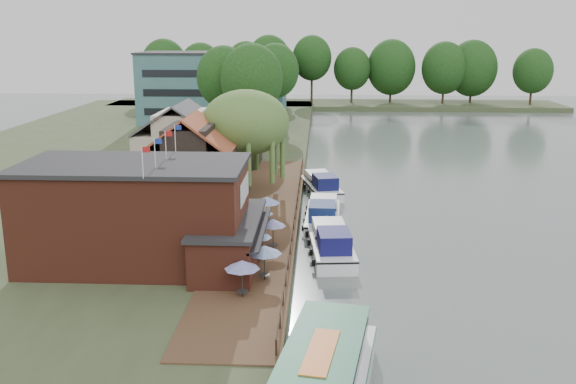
{
  "coord_description": "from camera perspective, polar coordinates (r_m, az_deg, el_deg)",
  "views": [
    {
      "loc": [
        -3.25,
        -43.24,
        17.08
      ],
      "look_at": [
        -6.0,
        12.0,
        3.0
      ],
      "focal_mm": 40.0,
      "sensor_mm": 36.0,
      "label": 1
    }
  ],
  "objects": [
    {
      "name": "cruiser_1",
      "position": [
        57.53,
        3.12,
        -1.71
      ],
      "size": [
        3.67,
        10.35,
        2.5
      ],
      "primitive_type": null,
      "rotation": [
        0.0,
        0.0,
        -0.03
      ],
      "color": "white",
      "rests_on": "ground"
    },
    {
      "name": "swan",
      "position": [
        37.61,
        5.56,
        -12.43
      ],
      "size": [
        0.44,
        0.44,
        0.44
      ],
      "primitive_type": "sphere",
      "color": "white",
      "rests_on": "ground"
    },
    {
      "name": "cottage_b",
      "position": [
        69.85,
        -9.41,
        4.34
      ],
      "size": [
        9.6,
        8.6,
        8.5
      ],
      "primitive_type": null,
      "color": "beige",
      "rests_on": "land_bank"
    },
    {
      "name": "quay_rail",
      "position": [
        55.99,
        0.64,
        -1.87
      ],
      "size": [
        0.2,
        49.0,
        1.0
      ],
      "primitive_type": null,
      "color": "black",
      "rests_on": "land_bank"
    },
    {
      "name": "bank_tree_1",
      "position": [
        92.9,
        -5.68,
        8.58
      ],
      "size": [
        7.73,
        7.73,
        13.92
      ],
      "primitive_type": null,
      "color": "#143811",
      "rests_on": "land_bank"
    },
    {
      "name": "bank_tree_5",
      "position": [
        138.69,
        -0.8,
        10.37
      ],
      "size": [
        6.19,
        6.19,
        13.24
      ],
      "primitive_type": null,
      "color": "#143811",
      "rests_on": "land_bank"
    },
    {
      "name": "ground",
      "position": [
        46.61,
        6.7,
        -7.32
      ],
      "size": [
        260.0,
        260.0,
        0.0
      ],
      "primitive_type": "plane",
      "color": "#54615E",
      "rests_on": "ground"
    },
    {
      "name": "bank_tree_3",
      "position": [
        123.62,
        -2.99,
        9.91
      ],
      "size": [
        6.64,
        6.64,
        13.4
      ],
      "primitive_type": null,
      "color": "#143811",
      "rests_on": "land_bank"
    },
    {
      "name": "cruiser_0",
      "position": [
        49.85,
        3.85,
        -4.23
      ],
      "size": [
        4.34,
        10.74,
        2.56
      ],
      "primitive_type": null,
      "rotation": [
        0.0,
        0.0,
        0.09
      ],
      "color": "white",
      "rests_on": "ground"
    },
    {
      "name": "umbrella_2",
      "position": [
        45.2,
        -2.68,
        -4.84
      ],
      "size": [
        1.96,
        1.96,
        2.38
      ],
      "primitive_type": null,
      "color": "navy",
      "rests_on": "quay_deck"
    },
    {
      "name": "umbrella_0",
      "position": [
        39.6,
        -4.08,
        -7.69
      ],
      "size": [
        2.2,
        2.2,
        2.38
      ],
      "primitive_type": null,
      "color": "navy",
      "rests_on": "quay_deck"
    },
    {
      "name": "umbrella_4",
      "position": [
        50.86,
        -2.52,
        -2.64
      ],
      "size": [
        2.16,
        2.16,
        2.38
      ],
      "primitive_type": null,
      "color": "#1C469C",
      "rests_on": "quay_deck"
    },
    {
      "name": "bank_tree_4",
      "position": [
        130.33,
        -3.72,
        10.22
      ],
      "size": [
        8.11,
        8.11,
        13.83
      ],
      "primitive_type": null,
      "color": "#143811",
      "rests_on": "land_bank"
    },
    {
      "name": "pub",
      "position": [
        45.33,
        -10.99,
        -1.9
      ],
      "size": [
        20.0,
        11.0,
        7.3
      ],
      "primitive_type": null,
      "color": "maroon",
      "rests_on": "land_bank"
    },
    {
      "name": "hotel_block",
      "position": [
        115.21,
        -6.61,
        9.24
      ],
      "size": [
        25.4,
        12.4,
        12.3
      ],
      "primitive_type": null,
      "color": "#38666B",
      "rests_on": "land_bank"
    },
    {
      "name": "land_bank",
      "position": [
        84.34,
        -15.72,
        2.4
      ],
      "size": [
        50.0,
        140.0,
        1.0
      ],
      "primitive_type": "cube",
      "color": "#384728",
      "rests_on": "ground"
    },
    {
      "name": "cruiser_2",
      "position": [
        68.36,
        2.96,
        0.83
      ],
      "size": [
        5.36,
        10.4,
        2.41
      ],
      "primitive_type": null,
      "rotation": [
        0.0,
        0.0,
        0.23
      ],
      "color": "white",
      "rests_on": "ground"
    },
    {
      "name": "bank_tree_0",
      "position": [
        87.43,
        -3.22,
        8.41
      ],
      "size": [
        8.38,
        8.38,
        14.34
      ],
      "primitive_type": null,
      "color": "#143811",
      "rests_on": "land_bank"
    },
    {
      "name": "bank_tree_2",
      "position": [
        103.04,
        -1.13,
        9.22
      ],
      "size": [
        7.47,
        7.47,
        14.0
      ],
      "primitive_type": null,
      "color": "#143811",
      "rests_on": "land_bank"
    },
    {
      "name": "umbrella_1",
      "position": [
        42.08,
        -2.11,
        -6.31
      ],
      "size": [
        2.3,
        2.3,
        2.38
      ],
      "primitive_type": null,
      "color": "#1A4793",
      "rests_on": "quay_deck"
    },
    {
      "name": "cottage_a",
      "position": [
        59.62,
        -8.58,
        2.68
      ],
      "size": [
        8.6,
        7.6,
        8.5
      ],
      "primitive_type": null,
      "color": "black",
      "rests_on": "land_bank"
    },
    {
      "name": "willow",
      "position": [
        63.6,
        -3.75,
        4.41
      ],
      "size": [
        8.6,
        8.6,
        10.43
      ],
      "primitive_type": null,
      "color": "#476B2D",
      "rests_on": "land_bank"
    },
    {
      "name": "cottage_c",
      "position": [
        77.9,
        -5.14,
        5.49
      ],
      "size": [
        7.6,
        7.6,
        8.5
      ],
      "primitive_type": null,
      "color": "black",
      "rests_on": "land_bank"
    },
    {
      "name": "umbrella_5",
      "position": [
        53.95,
        -1.92,
        -1.64
      ],
      "size": [
        2.32,
        2.32,
        2.38
      ],
      "primitive_type": null,
      "color": "#1B3B98",
      "rests_on": "quay_deck"
    },
    {
      "name": "quay_deck",
      "position": [
        55.81,
        -2.16,
        -2.42
      ],
      "size": [
        6.0,
        50.0,
        0.1
      ],
      "primitive_type": "cube",
      "color": "#47301E",
      "rests_on": "land_bank"
    },
    {
      "name": "umbrella_3",
      "position": [
        47.76,
        -1.34,
        -3.76
      ],
      "size": [
        1.96,
        1.96,
        2.38
      ],
      "primitive_type": null,
      "color": "navy",
      "rests_on": "quay_deck"
    }
  ]
}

